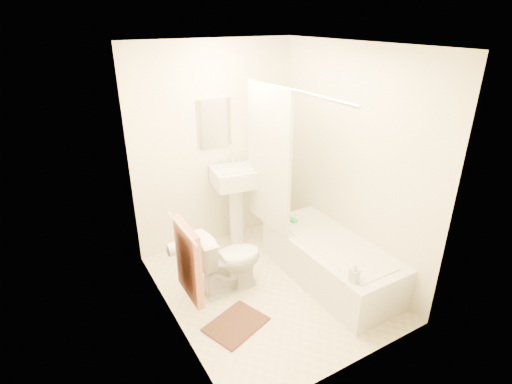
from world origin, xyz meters
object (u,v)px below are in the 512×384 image
bath_mat (236,324)px  sink (237,204)px  toilet (229,260)px  bathtub (330,261)px  soap_bottle (354,273)px

bath_mat → sink: bearing=61.4°
toilet → bath_mat: size_ratio=1.31×
sink → bathtub: sink is taller
sink → soap_bottle: sink is taller
toilet → bath_mat: toilet is taller
sink → bath_mat: bearing=-110.5°
sink → bath_mat: sink is taller
sink → soap_bottle: 1.77m
bath_mat → soap_bottle: (0.94, -0.48, 0.53)m
bath_mat → soap_bottle: size_ratio=3.08×
toilet → bathtub: toilet is taller
toilet → soap_bottle: bearing=-143.8°
sink → bathtub: (0.50, -1.15, -0.32)m
toilet → bathtub: (1.00, -0.40, -0.12)m
toilet → sink: 0.92m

